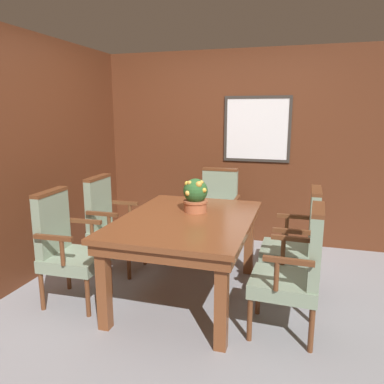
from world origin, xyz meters
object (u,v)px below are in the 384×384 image
(chair_left_near, at_px, (66,245))
(chair_left_far, at_px, (110,222))
(dining_table, at_px, (187,228))
(potted_plant, at_px, (195,195))
(chair_right_far, at_px, (299,240))
(chair_head_far, at_px, (217,210))
(chair_right_near, at_px, (296,269))

(chair_left_near, distance_m, chair_left_far, 0.76)
(dining_table, bearing_deg, potted_plant, 85.65)
(chair_right_far, xyz_separation_m, potted_plant, (-0.95, -0.14, 0.39))
(chair_left_far, bearing_deg, dining_table, -111.52)
(chair_left_near, bearing_deg, potted_plant, -62.10)
(dining_table, distance_m, chair_left_far, 1.07)
(chair_left_near, xyz_separation_m, chair_head_far, (1.01, 1.58, 0.00))
(chair_head_far, distance_m, potted_plant, 1.07)
(chair_left_near, relative_size, chair_left_far, 1.00)
(chair_right_near, distance_m, potted_plant, 1.16)
(chair_left_far, bearing_deg, potted_plant, -100.19)
(dining_table, height_order, chair_left_far, chair_left_far)
(potted_plant, bearing_deg, chair_left_far, 170.28)
(dining_table, xyz_separation_m, chair_right_near, (0.96, -0.33, -0.14))
(dining_table, height_order, chair_right_near, chair_right_near)
(chair_right_near, relative_size, chair_left_near, 1.00)
(chair_head_far, relative_size, potted_plant, 3.23)
(chair_head_far, bearing_deg, dining_table, -90.78)
(chair_head_far, bearing_deg, potted_plant, -89.90)
(chair_left_near, relative_size, potted_plant, 3.23)
(chair_right_far, distance_m, potted_plant, 1.04)
(chair_right_near, bearing_deg, potted_plant, -117.76)
(chair_head_far, bearing_deg, chair_left_far, -140.98)
(dining_table, relative_size, chair_right_near, 1.55)
(chair_right_near, relative_size, potted_plant, 3.23)
(dining_table, bearing_deg, chair_right_near, -19.11)
(chair_right_near, height_order, potted_plant, potted_plant)
(chair_right_near, xyz_separation_m, potted_plant, (-0.94, 0.54, 0.39))
(chair_head_far, bearing_deg, chair_right_near, -58.69)
(chair_left_near, bearing_deg, chair_right_near, -90.71)
(chair_right_near, bearing_deg, chair_head_far, -146.00)
(chair_left_far, bearing_deg, chair_right_near, -110.57)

